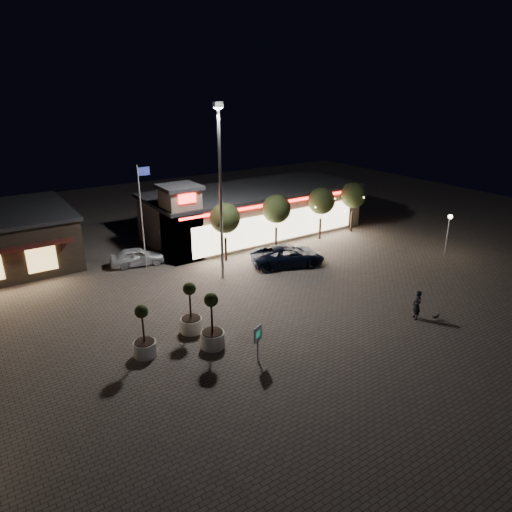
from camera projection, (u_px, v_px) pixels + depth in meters
ground at (261, 332)px, 26.43m from camera, size 90.00×90.00×0.00m
retail_building at (250, 211)px, 42.87m from camera, size 20.40×8.40×6.10m
floodlight_pole at (220, 184)px, 31.20m from camera, size 0.60×0.40×12.38m
flagpole at (142, 209)px, 33.88m from camera, size 0.95×0.10×8.00m
lamp_post_east at (449, 226)px, 37.46m from camera, size 0.36×0.36×3.48m
string_tree_a at (225, 218)px, 35.80m from camera, size 2.42×2.42×4.79m
string_tree_b at (276, 209)px, 38.38m from camera, size 2.42×2.42×4.79m
string_tree_c at (321, 201)px, 40.97m from camera, size 2.42×2.42×4.79m
string_tree_d at (354, 195)px, 43.03m from camera, size 2.42×2.42×4.79m
pickup_truck at (288, 256)px, 35.80m from camera, size 6.33×4.47×1.60m
white_sedan at (137, 256)px, 35.88m from camera, size 4.42×2.42×1.43m
pedestrian at (417, 305)px, 27.60m from camera, size 0.69×0.79×1.84m
dog at (436, 316)px, 27.70m from camera, size 0.49×0.21×0.26m
planter_left at (144, 340)px, 23.83m from camera, size 1.20×1.20×2.96m
planter_mid at (212, 330)px, 24.61m from camera, size 1.31×1.31×3.22m
planter_right at (191, 317)px, 26.14m from camera, size 1.26×1.26×3.10m
valet_sign at (258, 337)px, 23.22m from camera, size 0.63×0.31×2.00m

